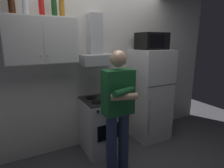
# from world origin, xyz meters

# --- Properties ---
(ground_plane) EXTENTS (7.00, 7.00, 0.00)m
(ground_plane) POSITION_xyz_m (0.00, 0.00, 0.00)
(ground_plane) COLOR #4C4C51
(back_wall_tiled) EXTENTS (4.80, 0.10, 2.70)m
(back_wall_tiled) POSITION_xyz_m (0.00, 0.60, 1.35)
(back_wall_tiled) COLOR silver
(back_wall_tiled) RESTS_ON ground_plane
(upper_cabinet) EXTENTS (0.90, 0.37, 0.60)m
(upper_cabinet) POSITION_xyz_m (-0.85, 0.37, 1.75)
(upper_cabinet) COLOR white
(stove_oven) EXTENTS (0.60, 0.62, 0.87)m
(stove_oven) POSITION_xyz_m (-0.05, 0.25, 0.43)
(stove_oven) COLOR white
(stove_oven) RESTS_ON ground_plane
(range_hood) EXTENTS (0.60, 0.44, 0.75)m
(range_hood) POSITION_xyz_m (-0.05, 0.38, 1.60)
(range_hood) COLOR #B7BABF
(refrigerator) EXTENTS (0.60, 0.62, 1.60)m
(refrigerator) POSITION_xyz_m (0.90, 0.25, 0.80)
(refrigerator) COLOR silver
(refrigerator) RESTS_ON ground_plane
(microwave) EXTENTS (0.48, 0.37, 0.28)m
(microwave) POSITION_xyz_m (0.90, 0.27, 1.74)
(microwave) COLOR black
(microwave) RESTS_ON refrigerator
(person_standing) EXTENTS (0.38, 0.33, 1.64)m
(person_standing) POSITION_xyz_m (-0.10, -0.36, 0.90)
(person_standing) COLOR navy
(person_standing) RESTS_ON ground_plane
(cooking_pot) EXTENTS (0.30, 0.20, 0.09)m
(cooking_pot) POSITION_xyz_m (0.08, 0.13, 0.92)
(cooking_pot) COLOR #B7BABF
(cooking_pot) RESTS_ON stove_oven
(bottle_liquor_amber) EXTENTS (0.07, 0.07, 0.32)m
(bottle_liquor_amber) POSITION_xyz_m (-0.55, 0.39, 2.20)
(bottle_liquor_amber) COLOR #B7721E
(bottle_liquor_amber) RESTS_ON upper_cabinet
(bottle_soda_red) EXTENTS (0.07, 0.07, 0.27)m
(bottle_soda_red) POSITION_xyz_m (-0.81, 0.42, 2.18)
(bottle_soda_red) COLOR red
(bottle_soda_red) RESTS_ON upper_cabinet
(bottle_wine_green) EXTENTS (0.07, 0.07, 0.33)m
(bottle_wine_green) POSITION_xyz_m (-0.65, 0.39, 2.21)
(bottle_wine_green) COLOR #19471E
(bottle_wine_green) RESTS_ON upper_cabinet
(bottle_vodka_clear) EXTENTS (0.07, 0.07, 0.34)m
(bottle_vodka_clear) POSITION_xyz_m (-1.00, 0.37, 2.21)
(bottle_vodka_clear) COLOR silver
(bottle_vodka_clear) RESTS_ON upper_cabinet
(bottle_rum_dark) EXTENTS (0.08, 0.08, 0.30)m
(bottle_rum_dark) POSITION_xyz_m (-1.15, 0.41, 2.19)
(bottle_rum_dark) COLOR #47230F
(bottle_rum_dark) RESTS_ON upper_cabinet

